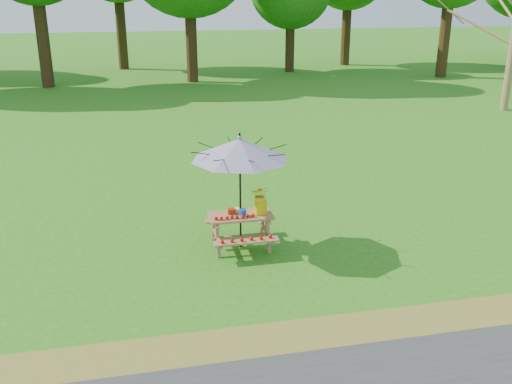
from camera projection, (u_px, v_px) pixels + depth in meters
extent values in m
plane|color=#287115|center=(479.00, 236.00, 11.48)|extent=(120.00, 120.00, 0.00)
cube|color=#926142|center=(241.00, 216.00, 10.76)|extent=(1.20, 0.62, 0.04)
cube|color=#926142|center=(246.00, 241.00, 10.35)|extent=(1.20, 0.22, 0.04)
cube|color=#926142|center=(235.00, 219.00, 11.37)|extent=(1.20, 0.22, 0.04)
cylinder|color=black|center=(240.00, 192.00, 10.60)|extent=(0.04, 0.04, 2.25)
cone|color=#21A8BD|center=(240.00, 149.00, 10.32)|extent=(1.96, 1.96, 0.39)
sphere|color=#21A8BD|center=(240.00, 138.00, 10.25)|extent=(0.08, 0.08, 0.08)
cube|color=#A82A0D|center=(231.00, 211.00, 10.79)|extent=(0.14, 0.12, 0.10)
cylinder|color=blue|center=(243.00, 213.00, 10.68)|extent=(0.13, 0.13, 0.13)
cube|color=white|center=(236.00, 210.00, 10.87)|extent=(0.13, 0.13, 0.07)
cylinder|color=#D5BB0B|center=(261.00, 207.00, 10.78)|extent=(0.25, 0.25, 0.25)
imported|color=yellow|center=(261.00, 195.00, 10.69)|extent=(0.41, 0.39, 0.37)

